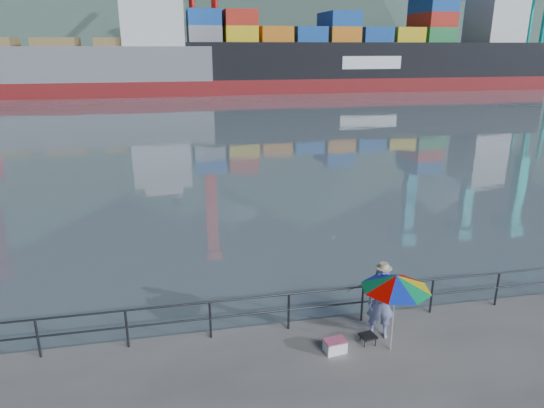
{
  "coord_description": "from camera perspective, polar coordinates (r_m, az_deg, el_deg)",
  "views": [
    {
      "loc": [
        -1.62,
        -8.93,
        6.96
      ],
      "look_at": [
        1.45,
        6.0,
        2.0
      ],
      "focal_mm": 32.0,
      "sensor_mm": 36.0,
      "label": 1
    }
  ],
  "objects": [
    {
      "name": "beach_umbrella",
      "position": [
        11.61,
        14.39,
        -8.9
      ],
      "size": [
        1.86,
        1.86,
        1.98
      ],
      "color": "white",
      "rests_on": "ground"
    },
    {
      "name": "folding_stool",
      "position": [
        12.57,
        11.21,
        -15.32
      ],
      "size": [
        0.41,
        0.41,
        0.24
      ],
      "color": "black",
      "rests_on": "ground"
    },
    {
      "name": "fishing_rod",
      "position": [
        13.68,
        9.91,
        -12.86
      ],
      "size": [
        0.11,
        1.79,
        1.26
      ],
      "primitive_type": "cylinder",
      "rotation": [
        0.96,
        0.0,
        -0.05
      ],
      "color": "black",
      "rests_on": "ground"
    },
    {
      "name": "harbor_water",
      "position": [
        139.11,
        -11.29,
        14.84
      ],
      "size": [
        500.0,
        280.0,
        0.0
      ],
      "primitive_type": "cube",
      "color": "slate",
      "rests_on": "ground"
    },
    {
      "name": "container_stacks",
      "position": [
        108.73,
        7.38,
        15.86
      ],
      "size": [
        58.0,
        8.4,
        7.8
      ],
      "color": "yellow",
      "rests_on": "ground"
    },
    {
      "name": "fisherman",
      "position": [
        12.51,
        12.71,
        -11.3
      ],
      "size": [
        0.78,
        0.64,
        1.86
      ],
      "primitive_type": "imported",
      "rotation": [
        0.0,
        0.0,
        -0.33
      ],
      "color": "navy",
      "rests_on": "ground"
    },
    {
      "name": "bulk_carrier",
      "position": [
        80.69,
        -22.95,
        14.72
      ],
      "size": [
        46.23,
        8.0,
        14.5
      ],
      "color": "maroon",
      "rests_on": "ground"
    },
    {
      "name": "guardrail",
      "position": [
        12.53,
        -2.6,
        -12.91
      ],
      "size": [
        22.0,
        0.06,
        1.03
      ],
      "color": "#2D3033",
      "rests_on": "ground"
    },
    {
      "name": "container_ship",
      "position": [
        88.56,
        11.33,
        16.95
      ],
      "size": [
        65.95,
        10.99,
        18.1
      ],
      "color": "maroon",
      "rests_on": "ground"
    },
    {
      "name": "far_dock",
      "position": [
        102.83,
        -5.24,
        14.09
      ],
      "size": [
        200.0,
        40.0,
        0.4
      ],
      "primitive_type": "cube",
      "color": "#514F4C",
      "rests_on": "ground"
    },
    {
      "name": "cooler_bag",
      "position": [
        12.15,
        7.42,
        -16.29
      ],
      "size": [
        0.54,
        0.4,
        0.29
      ],
      "primitive_type": "cube",
      "rotation": [
        0.0,
        0.0,
        0.13
      ],
      "color": "white",
      "rests_on": "ground"
    }
  ]
}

